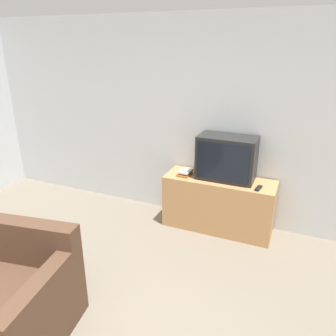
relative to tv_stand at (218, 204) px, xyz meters
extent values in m
cube|color=silver|center=(-0.58, 0.28, 0.96)|extent=(9.00, 0.06, 2.60)
cube|color=tan|center=(0.00, 0.00, 0.00)|extent=(1.36, 0.47, 0.68)
cube|color=black|center=(0.05, 0.05, 0.61)|extent=(0.69, 0.37, 0.54)
cube|color=black|center=(0.05, -0.14, 0.61)|extent=(0.61, 0.01, 0.46)
cube|color=#4C3323|center=(-0.70, -2.27, 0.00)|extent=(0.29, 0.95, 0.69)
cube|color=#995623|center=(-0.44, -0.05, 0.35)|extent=(0.17, 0.21, 0.02)
cube|color=#B72D28|center=(-0.45, -0.03, 0.37)|extent=(0.12, 0.15, 0.02)
cube|color=silver|center=(-0.44, -0.04, 0.39)|extent=(0.14, 0.20, 0.02)
cube|color=black|center=(0.48, -0.12, 0.35)|extent=(0.07, 0.15, 0.02)
camera|label=1|loc=(0.88, -3.66, 1.91)|focal=35.00mm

